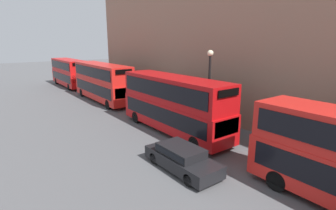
# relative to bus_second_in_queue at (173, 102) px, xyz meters

# --- Properties ---
(bus_second_in_queue) EXTENTS (2.59, 10.68, 4.31)m
(bus_second_in_queue) POSITION_rel_bus_second_in_queue_xyz_m (0.00, 0.00, 0.00)
(bus_second_in_queue) COLOR #B20C0F
(bus_second_in_queue) RESTS_ON ground
(bus_third_in_queue) EXTENTS (2.59, 11.16, 4.34)m
(bus_third_in_queue) POSITION_rel_bus_second_in_queue_xyz_m (0.00, 13.48, 0.01)
(bus_third_in_queue) COLOR red
(bus_third_in_queue) RESTS_ON ground
(bus_trailing) EXTENTS (2.59, 10.13, 4.14)m
(bus_trailing) POSITION_rel_bus_second_in_queue_xyz_m (0.00, 26.22, -0.09)
(bus_trailing) COLOR red
(bus_trailing) RESTS_ON ground
(car_hatchback) EXTENTS (1.84, 4.73, 1.33)m
(car_hatchback) POSITION_rel_bus_second_in_queue_xyz_m (-3.40, -5.12, -1.67)
(car_hatchback) COLOR black
(car_hatchback) RESTS_ON ground
(street_lamp) EXTENTS (0.44, 0.44, 6.27)m
(street_lamp) POSITION_rel_bus_second_in_queue_xyz_m (1.93, -1.82, 1.51)
(street_lamp) COLOR black
(street_lamp) RESTS_ON ground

